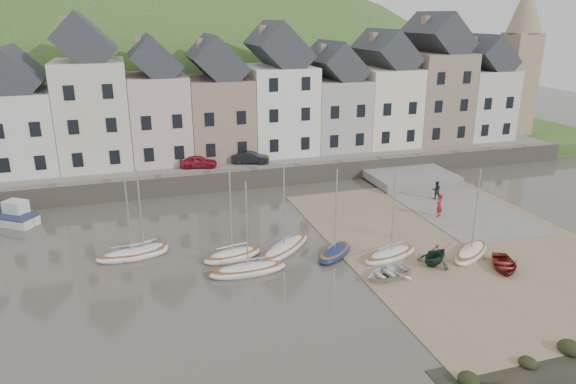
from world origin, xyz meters
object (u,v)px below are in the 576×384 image
object	(u,v)px
rowboat_white	(387,273)
person_dark	(436,190)
rowboat_red	(504,264)
car_left	(198,162)
sailboat_0	(132,254)
rowboat_green	(435,255)
car_right	(250,157)
person_red	(439,205)

from	to	relation	value
rowboat_white	person_dark	distance (m)	16.13
rowboat_red	rowboat_white	bearing A→B (deg)	-161.69
rowboat_white	rowboat_red	distance (m)	7.78
car_left	rowboat_white	bearing A→B (deg)	-146.49
person_dark	rowboat_red	bearing A→B (deg)	97.31
sailboat_0	rowboat_white	distance (m)	16.86
sailboat_0	rowboat_white	world-z (taller)	sailboat_0
sailboat_0	person_dark	xyz separation A→B (m)	(25.86, 4.13, 0.67)
rowboat_white	rowboat_green	size ratio (longest dim) A/B	1.21
rowboat_white	car_right	bearing A→B (deg)	175.09
car_right	person_dark	bearing A→B (deg)	-108.53
person_dark	rowboat_white	bearing A→B (deg)	68.62
rowboat_green	person_red	world-z (taller)	person_red
car_left	car_right	world-z (taller)	car_right
car_left	sailboat_0	bearing A→B (deg)	169.77
sailboat_0	car_left	world-z (taller)	sailboat_0
person_red	person_dark	xyz separation A→B (m)	(2.11, 3.77, -0.14)
person_dark	car_left	world-z (taller)	car_left
rowboat_red	car_right	bearing A→B (deg)	140.84
sailboat_0	person_red	world-z (taller)	sailboat_0
car_left	car_right	bearing A→B (deg)	-76.36
rowboat_white	car_right	world-z (taller)	car_right
person_red	car_right	bearing A→B (deg)	-83.96
person_dark	car_left	bearing A→B (deg)	-8.72
rowboat_white	car_right	size ratio (longest dim) A/B	0.84
sailboat_0	car_left	xyz separation A→B (m)	(6.69, 15.13, 1.93)
rowboat_green	rowboat_red	xyz separation A→B (m)	(3.89, -1.87, -0.35)
car_right	rowboat_red	bearing A→B (deg)	-136.13
sailboat_0	person_dark	distance (m)	26.20
rowboat_white	person_dark	bearing A→B (deg)	124.67
sailboat_0	person_dark	bearing A→B (deg)	9.07
person_red	person_dark	distance (m)	4.33
rowboat_green	rowboat_red	size ratio (longest dim) A/B	0.82
rowboat_red	person_red	distance (m)	9.30
person_dark	car_right	bearing A→B (deg)	-16.87
rowboat_green	person_red	xyz separation A→B (m)	(4.97, 7.35, 0.34)
rowboat_white	car_left	bearing A→B (deg)	-172.95
rowboat_red	car_left	size ratio (longest dim) A/B	0.89
rowboat_red	person_dark	distance (m)	13.38
rowboat_green	person_dark	size ratio (longest dim) A/B	1.57
rowboat_green	person_red	bearing A→B (deg)	116.98
person_dark	person_red	bearing A→B (deg)	81.91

